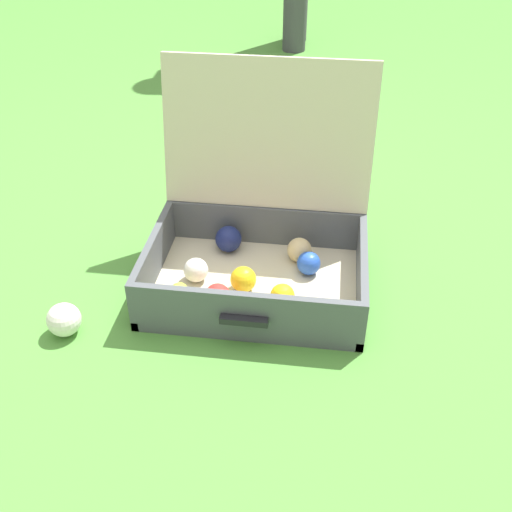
# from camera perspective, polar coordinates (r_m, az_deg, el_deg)

# --- Properties ---
(ground_plane) EXTENTS (16.00, 16.00, 0.00)m
(ground_plane) POSITION_cam_1_polar(r_m,az_deg,el_deg) (1.59, -0.67, -3.09)
(ground_plane) COLOR #4C8C38
(open_suitcase) EXTENTS (0.55, 0.49, 0.52)m
(open_suitcase) POSITION_cam_1_polar(r_m,az_deg,el_deg) (1.56, 0.02, 1.49)
(open_suitcase) COLOR beige
(open_suitcase) RESTS_ON ground
(stray_ball_on_grass) EXTENTS (0.08, 0.08, 0.08)m
(stray_ball_on_grass) POSITION_cam_1_polar(r_m,az_deg,el_deg) (1.50, -17.46, -5.68)
(stray_ball_on_grass) COLOR white
(stray_ball_on_grass) RESTS_ON ground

